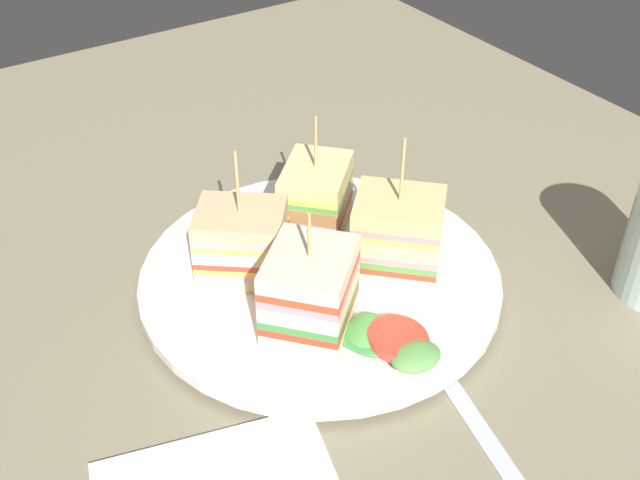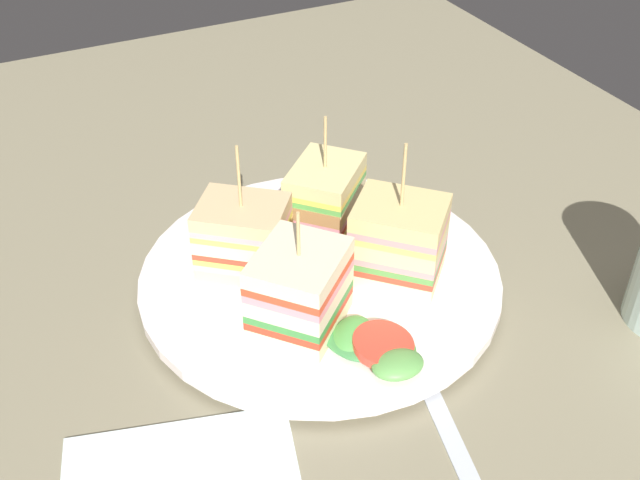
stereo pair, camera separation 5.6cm
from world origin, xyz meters
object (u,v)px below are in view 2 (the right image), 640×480
(sandwich_wedge_1, at_px, (398,241))
(sandwich_wedge_3, at_px, (244,237))
(plate, at_px, (320,278))
(sandwich_wedge_0, at_px, (300,290))
(sandwich_wedge_2, at_px, (325,198))

(sandwich_wedge_1, xyz_separation_m, sandwich_wedge_3, (0.06, 0.10, -0.00))
(sandwich_wedge_1, bearing_deg, sandwich_wedge_3, 13.52)
(plate, distance_m, sandwich_wedge_1, 0.07)
(sandwich_wedge_0, height_order, sandwich_wedge_3, sandwich_wedge_3)
(sandwich_wedge_1, distance_m, sandwich_wedge_2, 0.08)
(sandwich_wedge_0, xyz_separation_m, sandwich_wedge_2, (0.09, -0.06, -0.00))
(sandwich_wedge_1, distance_m, sandwich_wedge_3, 0.11)
(plate, relative_size, sandwich_wedge_2, 2.69)
(plate, relative_size, sandwich_wedge_1, 2.42)
(sandwich_wedge_2, bearing_deg, sandwich_wedge_0, 11.09)
(sandwich_wedge_2, bearing_deg, plate, 16.13)
(plate, relative_size, sandwich_wedge_3, 2.59)
(plate, height_order, sandwich_wedge_0, sandwich_wedge_0)
(sandwich_wedge_2, height_order, sandwich_wedge_3, sandwich_wedge_3)
(sandwich_wedge_0, bearing_deg, plate, 8.01)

